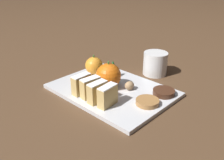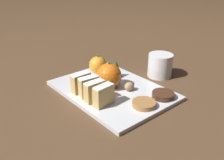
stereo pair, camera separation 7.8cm
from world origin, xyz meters
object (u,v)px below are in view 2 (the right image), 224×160
Objects in this scene: walnut at (129,86)px; chocolate_cookie at (163,95)px; orange_near at (98,65)px; coffee_mug at (160,65)px; orange_far at (110,75)px.

chocolate_cookie is (0.05, -0.10, -0.01)m from walnut.
coffee_mug is (0.17, -0.14, -0.00)m from orange_near.
orange_near is 0.22m from coffee_mug.
coffee_mug is (0.21, -0.03, -0.01)m from orange_far.
walnut is at bearing -92.27° from orange_near.
orange_near is at bearing 98.31° from chocolate_cookie.
orange_far is at bearing 171.55° from coffee_mug.
chocolate_cookie is (0.08, -0.16, -0.03)m from orange_far.
walnut is at bearing 115.22° from chocolate_cookie.
walnut is (0.03, -0.06, -0.03)m from orange_far.
orange_far is 0.07m from walnut.
orange_near is 2.16× the size of walnut.
chocolate_cookie is 0.18m from coffee_mug.
coffee_mug is at bearing -8.45° from orange_far.
orange_near is 0.61× the size of coffee_mug.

